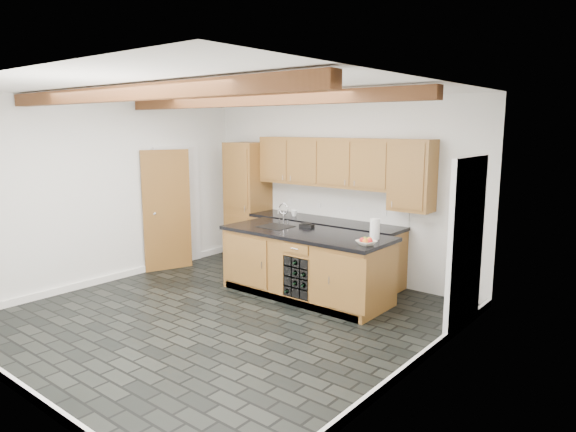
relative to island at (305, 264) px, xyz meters
The scene contains 10 objects.
ground 1.40m from the island, 103.43° to the right, with size 5.00×5.00×0.00m, color black.
room_shell 1.36m from the island, 117.47° to the right, with size 5.01×5.00×5.00m.
back_cabinetry 1.28m from the island, 125.62° to the left, with size 3.65×0.62×2.20m.
island is the anchor object (origin of this frame).
faucet 0.75m from the island, behind, with size 0.45×0.40×0.34m.
kitchen_scale 0.59m from the island, 123.94° to the left, with size 0.21×0.13×0.06m.
fruit_bowl 1.19m from the island, ahead, with size 0.24×0.24×0.06m, color white.
fruit_cluster 1.21m from the island, ahead, with size 0.16×0.17×0.07m.
paper_towel 1.16m from the island, 11.31° to the left, with size 0.13×0.13×0.27m, color white.
mug 1.36m from the island, 135.64° to the left, with size 0.11×0.11×0.10m, color white.
Camera 1 is at (4.52, -4.28, 2.37)m, focal length 32.00 mm.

